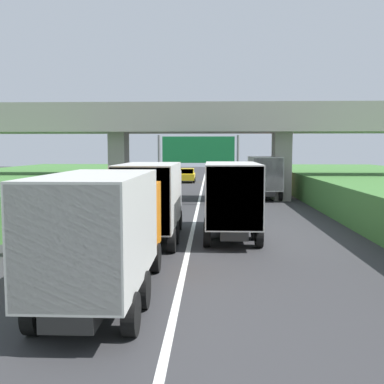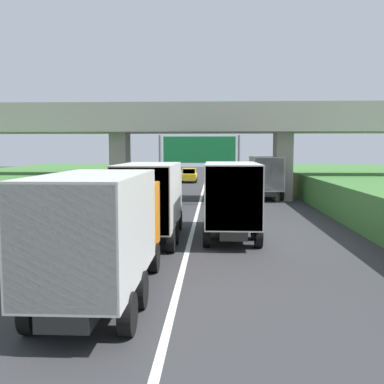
{
  "view_description": "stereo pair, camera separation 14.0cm",
  "coord_description": "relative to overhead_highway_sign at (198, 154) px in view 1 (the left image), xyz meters",
  "views": [
    {
      "loc": [
        0.89,
        -3.57,
        4.04
      ],
      "look_at": [
        0.0,
        17.83,
        2.0
      ],
      "focal_mm": 42.03,
      "sensor_mm": 36.0,
      "label": 1
    },
    {
      "loc": [
        1.03,
        -3.56,
        4.04
      ],
      "look_at": [
        0.0,
        17.83,
        2.0
      ],
      "focal_mm": 42.03,
      "sensor_mm": 36.0,
      "label": 2
    }
  ],
  "objects": [
    {
      "name": "truck_orange",
      "position": [
        -1.89,
        -20.8,
        -1.77
      ],
      "size": [
        2.44,
        7.3,
        3.44
      ],
      "color": "black",
      "rests_on": "ground"
    },
    {
      "name": "truck_red",
      "position": [
        5.25,
        4.93,
        -1.77
      ],
      "size": [
        2.44,
        7.3,
        3.44
      ],
      "color": "black",
      "rests_on": "ground"
    },
    {
      "name": "car_yellow",
      "position": [
        -1.94,
        22.39,
        -2.85
      ],
      "size": [
        1.86,
        4.1,
        1.72
      ],
      "color": "gold",
      "rests_on": "ground"
    },
    {
      "name": "lane_centre_stripe",
      "position": [
        0.0,
        -2.94,
        -3.7
      ],
      "size": [
        0.2,
        91.88,
        0.01
      ],
      "primitive_type": "cube",
      "color": "white",
      "rests_on": "ground"
    },
    {
      "name": "construction_barrel_1",
      "position": [
        -6.46,
        -15.92,
        -3.24
      ],
      "size": [
        0.57,
        0.57,
        0.9
      ],
      "color": "orange",
      "rests_on": "ground"
    },
    {
      "name": "truck_silver",
      "position": [
        -1.69,
        -12.89,
        -1.77
      ],
      "size": [
        2.44,
        7.3,
        3.44
      ],
      "color": "black",
      "rests_on": "ground"
    },
    {
      "name": "speed_limit_sign",
      "position": [
        -7.4,
        -10.58,
        -2.23
      ],
      "size": [
        0.6,
        0.08,
        2.23
      ],
      "color": "slate",
      "rests_on": "ground"
    },
    {
      "name": "overpass_bridge",
      "position": [
        0.0,
        3.55,
        1.97
      ],
      "size": [
        40.0,
        4.8,
        7.56
      ],
      "color": "#9E998E",
      "rests_on": "ground"
    },
    {
      "name": "overhead_highway_sign",
      "position": [
        0.0,
        0.0,
        0.0
      ],
      "size": [
        5.88,
        0.18,
        5.06
      ],
      "color": "slate",
      "rests_on": "ground"
    },
    {
      "name": "truck_white",
      "position": [
        1.82,
        -11.81,
        -1.77
      ],
      "size": [
        2.44,
        7.3,
        3.44
      ],
      "color": "black",
      "rests_on": "ground"
    },
    {
      "name": "construction_barrel_2",
      "position": [
        -6.56,
        -11.17,
        -3.24
      ],
      "size": [
        0.57,
        0.57,
        0.9
      ],
      "color": "orange",
      "rests_on": "ground"
    }
  ]
}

